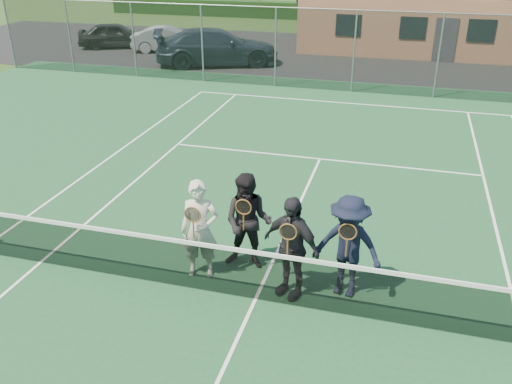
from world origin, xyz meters
TOP-DOWN VIEW (x-y plane):
  - ground at (0.00, 20.00)m, footprint 220.00×220.00m
  - court_surface at (0.00, 0.00)m, footprint 30.00×30.00m
  - tarmac_carpark at (-4.00, 20.00)m, footprint 40.00×12.00m
  - hedge_row at (0.00, 32.00)m, footprint 40.00×1.20m
  - car_a at (-13.02, 19.09)m, footprint 4.10×2.93m
  - car_b at (-9.85, 18.83)m, footprint 3.94×2.26m
  - car_c at (-6.51, 16.61)m, footprint 6.01×4.24m
  - court_markings at (0.00, 0.00)m, footprint 11.03×23.83m
  - tennis_net at (0.00, 0.00)m, footprint 11.68×0.08m
  - perimeter_fence at (0.00, 13.50)m, footprint 30.07×0.07m
  - player_a at (-1.12, 0.46)m, footprint 0.73×0.56m
  - player_b at (-0.40, 0.95)m, footprint 0.90×0.71m
  - player_c at (0.50, 0.34)m, footprint 1.14×0.82m
  - player_d at (1.39, 0.59)m, footprint 1.27×0.87m

SIDE VIEW (x-z plane):
  - ground at x=0.00m, z-range 0.00..0.00m
  - tarmac_carpark at x=-4.00m, z-range 0.00..0.01m
  - court_surface at x=0.00m, z-range 0.00..0.02m
  - court_markings at x=0.00m, z-range 0.02..0.03m
  - tennis_net at x=0.00m, z-range -0.01..1.09m
  - hedge_row at x=0.00m, z-range 0.00..1.10m
  - car_b at x=-9.85m, z-range 0.00..1.23m
  - car_a at x=-13.02m, z-range 0.00..1.30m
  - car_c at x=-6.51m, z-range 0.00..1.62m
  - player_d at x=1.39m, z-range 0.02..1.82m
  - player_b at x=-0.40m, z-range 0.02..1.82m
  - player_c at x=0.50m, z-range 0.02..1.82m
  - player_a at x=-1.12m, z-range 0.02..1.82m
  - perimeter_fence at x=0.00m, z-range 0.01..3.03m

